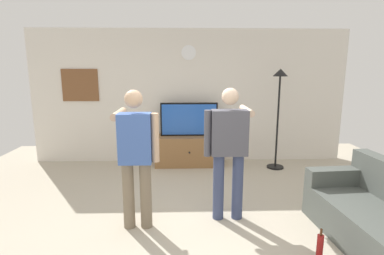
# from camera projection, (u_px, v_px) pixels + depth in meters

# --- Properties ---
(ground_plane) EXTENTS (8.40, 8.40, 0.00)m
(ground_plane) POSITION_uv_depth(u_px,v_px,m) (196.00, 234.00, 3.54)
(ground_plane) COLOR #B2A893
(back_wall) EXTENTS (6.40, 0.10, 2.70)m
(back_wall) POSITION_uv_depth(u_px,v_px,m) (190.00, 97.00, 6.17)
(back_wall) COLOR silver
(back_wall) RESTS_ON ground_plane
(tv_stand) EXTENTS (1.36, 0.52, 0.60)m
(tv_stand) POSITION_uv_depth(u_px,v_px,m) (189.00, 150.00, 6.03)
(tv_stand) COLOR olive
(tv_stand) RESTS_ON ground_plane
(television) EXTENTS (1.13, 0.07, 0.66)m
(television) POSITION_uv_depth(u_px,v_px,m) (189.00, 119.00, 5.95)
(television) COLOR black
(television) RESTS_ON tv_stand
(wall_clock) EXTENTS (0.29, 0.03, 0.29)m
(wall_clock) POSITION_uv_depth(u_px,v_px,m) (189.00, 53.00, 5.93)
(wall_clock) COLOR white
(framed_picture) EXTENTS (0.72, 0.04, 0.64)m
(framed_picture) POSITION_uv_depth(u_px,v_px,m) (80.00, 85.00, 5.99)
(framed_picture) COLOR brown
(floor_lamp) EXTENTS (0.32, 0.32, 1.92)m
(floor_lamp) POSITION_uv_depth(u_px,v_px,m) (279.00, 98.00, 5.63)
(floor_lamp) COLOR black
(floor_lamp) RESTS_ON ground_plane
(person_standing_nearer_lamp) EXTENTS (0.56, 0.78, 1.69)m
(person_standing_nearer_lamp) POSITION_uv_depth(u_px,v_px,m) (136.00, 152.00, 3.54)
(person_standing_nearer_lamp) COLOR #7A6B56
(person_standing_nearer_lamp) RESTS_ON ground_plane
(person_standing_nearer_couch) EXTENTS (0.63, 0.78, 1.70)m
(person_standing_nearer_couch) POSITION_uv_depth(u_px,v_px,m) (229.00, 146.00, 3.75)
(person_standing_nearer_couch) COLOR #384266
(person_standing_nearer_couch) RESTS_ON ground_plane
(beverage_bottle) EXTENTS (0.07, 0.07, 0.35)m
(beverage_bottle) POSITION_uv_depth(u_px,v_px,m) (320.00, 247.00, 3.03)
(beverage_bottle) COLOR maroon
(beverage_bottle) RESTS_ON ground_plane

